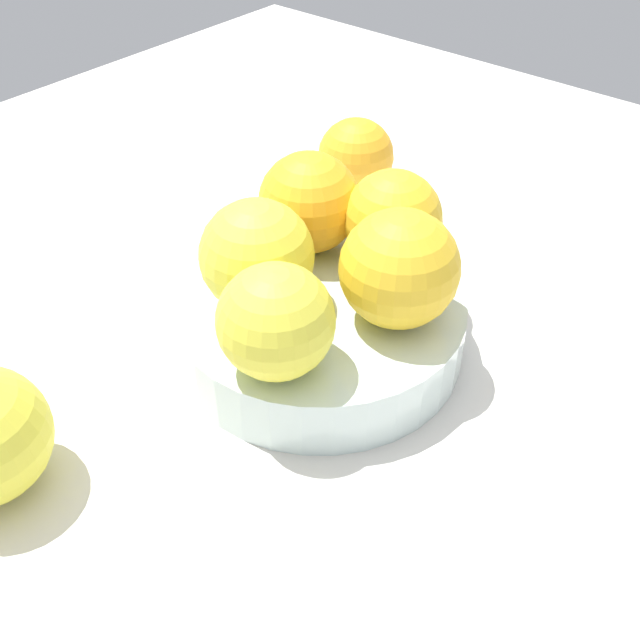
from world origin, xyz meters
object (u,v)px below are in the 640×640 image
Objects in this scene: orange_in_bowl_3 at (393,219)px; orange_loose_1 at (356,156)px; orange_in_bowl_2 at (309,203)px; orange_in_bowl_4 at (276,321)px; fruit_bowl at (320,326)px; orange_in_bowl_1 at (399,269)px; orange_in_bowl_0 at (257,256)px.

orange_loose_1 is at bearing 135.81° from orange_in_bowl_3.
orange_in_bowl_2 is 6.13cm from orange_in_bowl_3.
orange_in_bowl_2 reaches higher than orange_in_bowl_4.
orange_loose_1 is (-11.74, 19.12, 1.46)cm from fruit_bowl.
fruit_bowl is 8.05cm from orange_in_bowl_1.
orange_in_bowl_2 is 1.05× the size of orange_loose_1.
orange_in_bowl_0 is 1.08× the size of orange_loose_1.
fruit_bowl is 9.01cm from orange_in_bowl_3.
orange_in_bowl_4 reaches higher than orange_in_bowl_3.
orange_in_bowl_3 is at bearing 68.06° from orange_in_bowl_0.
orange_in_bowl_2 is 1.05× the size of orange_in_bowl_3.
orange_in_bowl_0 reaches higher than orange_loose_1.
orange_in_bowl_4 is at bearing -61.63° from orange_loose_1.
orange_loose_1 is (-6.88, 14.53, -4.46)cm from orange_in_bowl_2.
orange_in_bowl_4 is at bearing -57.95° from orange_in_bowl_2.
orange_in_bowl_1 is at bearing 30.33° from orange_in_bowl_0.
orange_in_bowl_2 is at bearing 164.72° from orange_in_bowl_1.
orange_in_bowl_4 is (-2.74, -8.49, -0.33)cm from orange_in_bowl_1.
orange_loose_1 is (-12.56, 12.21, -4.27)cm from orange_in_bowl_3.
orange_in_bowl_1 is at bearing -45.98° from orange_loose_1.
orange_in_bowl_2 reaches higher than fruit_bowl.
orange_in_bowl_3 reaches higher than orange_loose_1.
orange_in_bowl_1 is at bearing -15.28° from orange_in_bowl_2.
fruit_bowl is 2.81× the size of orange_in_bowl_4.
orange_in_bowl_0 reaches higher than fruit_bowl.
orange_in_bowl_4 is (2.13, -6.55, 5.78)cm from fruit_bowl.
orange_in_bowl_3 is 0.98× the size of orange_in_bowl_4.
orange_in_bowl_1 is 10.08cm from orange_in_bowl_2.
orange_in_bowl_0 is at bearing -138.56° from fruit_bowl.
orange_in_bowl_4 is at bearing -36.72° from orange_in_bowl_0.
orange_in_bowl_4 is 29.50cm from orange_loose_1.
orange_in_bowl_3 is at bearing 22.21° from orange_in_bowl_2.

